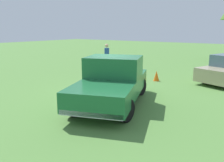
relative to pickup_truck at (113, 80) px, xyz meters
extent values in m
plane|color=#54843D|center=(0.84, 0.79, -0.91)|extent=(80.00, 80.00, 0.00)
cylinder|color=black|center=(-1.28, -1.38, -0.55)|extent=(0.72, 0.22, 0.72)
cylinder|color=black|center=(-1.88, 0.19, -0.55)|extent=(0.72, 0.22, 0.72)
cylinder|color=black|center=(1.64, -0.28, -0.55)|extent=(0.72, 0.22, 0.72)
cylinder|color=black|center=(1.04, 1.30, -0.55)|extent=(0.72, 0.22, 0.72)
cube|color=#1E6638|center=(-1.49, -0.56, -0.21)|extent=(2.53, 2.55, 0.64)
cube|color=#1E6638|center=(0.15, 0.06, 0.17)|extent=(2.16, 2.41, 1.40)
cube|color=slate|center=(0.15, 0.06, 0.61)|extent=(1.89, 2.18, 0.48)
cube|color=#1E6638|center=(1.07, 0.40, -0.23)|extent=(2.89, 2.69, 0.60)
cube|color=silver|center=(-2.34, -0.88, -0.47)|extent=(0.79, 1.83, 0.16)
cylinder|color=black|center=(5.64, -1.93, -0.58)|extent=(0.66, 0.20, 0.66)
cylinder|color=#7A6B51|center=(5.87, 4.60, -0.48)|extent=(0.14, 0.14, 0.87)
cylinder|color=#7A6B51|center=(5.69, 4.53, -0.48)|extent=(0.14, 0.14, 0.87)
cylinder|color=#284C93|center=(5.78, 4.56, 0.28)|extent=(0.42, 0.42, 0.65)
sphere|color=#D8AD84|center=(5.78, 4.56, 0.77)|extent=(0.24, 0.24, 0.24)
cone|color=orange|center=(4.65, 0.36, -0.64)|extent=(0.32, 0.32, 0.55)
camera|label=1|loc=(-7.18, -5.05, 1.90)|focal=38.32mm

